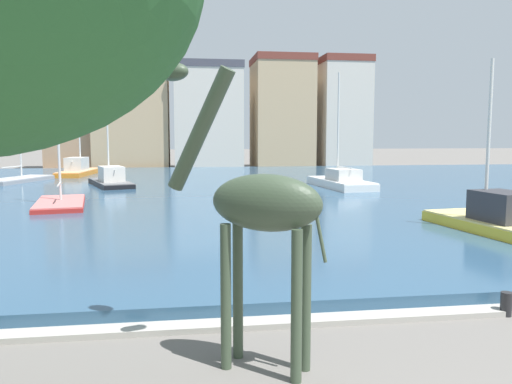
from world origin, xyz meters
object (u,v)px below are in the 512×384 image
at_px(giraffe_statue, 257,208).
at_px(sailboat_white, 337,184).
at_px(sailboat_yellow, 485,223).
at_px(mooring_bollard, 506,304).
at_px(sailboat_orange, 81,172).
at_px(sailboat_red, 61,205).
at_px(sailboat_black, 109,182).
at_px(sailboat_grey, 23,181).

relative_size(giraffe_statue, sailboat_white, 0.64).
bearing_deg(sailboat_yellow, mooring_bollard, -119.74).
relative_size(giraffe_statue, sailboat_orange, 0.52).
height_order(sailboat_orange, sailboat_yellow, sailboat_orange).
bearing_deg(giraffe_statue, mooring_bollard, 16.32).
bearing_deg(sailboat_red, sailboat_yellow, -28.69).
bearing_deg(sailboat_red, sailboat_black, 84.83).
relative_size(sailboat_black, sailboat_yellow, 1.18).
xyz_separation_m(sailboat_red, sailboat_yellow, (16.87, -9.23, 0.22)).
bearing_deg(sailboat_grey, sailboat_red, -67.36).
height_order(sailboat_grey, sailboat_red, sailboat_red).
xyz_separation_m(sailboat_white, sailboat_red, (-16.34, -6.97, -0.20)).
height_order(sailboat_black, mooring_bollard, sailboat_black).
bearing_deg(sailboat_white, mooring_bollard, -98.90).
relative_size(giraffe_statue, sailboat_black, 0.66).
bearing_deg(sailboat_white, sailboat_yellow, -88.11).
relative_size(sailboat_black, sailboat_red, 0.82).
bearing_deg(sailboat_orange, sailboat_white, -35.27).
relative_size(sailboat_red, mooring_bollard, 18.87).
bearing_deg(giraffe_statue, sailboat_white, 69.95).
distance_m(sailboat_orange, sailboat_yellow, 35.86).
bearing_deg(sailboat_orange, sailboat_grey, -114.91).
bearing_deg(sailboat_yellow, sailboat_orange, 123.61).
bearing_deg(sailboat_red, sailboat_orange, 98.22).
xyz_separation_m(sailboat_white, sailboat_orange, (-19.32, 13.66, 0.07)).
xyz_separation_m(giraffe_statue, mooring_bollard, (5.51, 1.61, -2.35)).
bearing_deg(mooring_bollard, sailboat_orange, 112.73).
distance_m(sailboat_grey, sailboat_white, 23.44).
relative_size(sailboat_grey, mooring_bollard, 15.03).
distance_m(giraffe_statue, sailboat_grey, 35.11).
xyz_separation_m(sailboat_grey, sailboat_white, (22.28, -7.28, 0.20)).
bearing_deg(mooring_bollard, sailboat_yellow, 60.26).
xyz_separation_m(sailboat_black, sailboat_yellow, (15.95, -19.44, 0.03)).
xyz_separation_m(giraffe_statue, sailboat_orange, (-10.11, 38.89, -1.97)).
distance_m(sailboat_grey, sailboat_orange, 7.04).
xyz_separation_m(giraffe_statue, sailboat_black, (-6.21, 28.47, -2.04)).
height_order(sailboat_black, sailboat_red, sailboat_red).
distance_m(sailboat_black, sailboat_yellow, 25.15).
distance_m(sailboat_grey, mooring_bollard, 36.05).
height_order(giraffe_statue, sailboat_orange, sailboat_orange).
bearing_deg(giraffe_statue, sailboat_yellow, 42.81).
relative_size(sailboat_grey, sailboat_black, 0.97).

